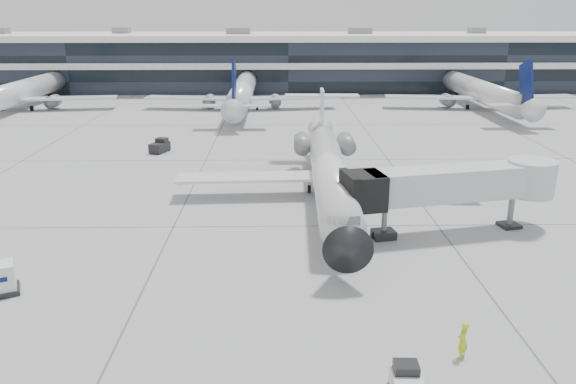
{
  "coord_description": "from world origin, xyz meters",
  "views": [
    {
      "loc": [
        -2.08,
        -39.56,
        15.42
      ],
      "look_at": [
        -1.35,
        0.38,
        2.6
      ],
      "focal_mm": 35.0,
      "sensor_mm": 36.0,
      "label": 1
    }
  ],
  "objects_px": {
    "regional_jet": "(329,168)",
    "jet_bridge": "(461,183)",
    "baggage_tug": "(407,384)",
    "ramp_worker": "(463,340)"
  },
  "relations": [
    {
      "from": "jet_bridge",
      "to": "ramp_worker",
      "type": "relative_size",
      "value": 8.46
    },
    {
      "from": "regional_jet",
      "to": "jet_bridge",
      "type": "distance_m",
      "value": 12.08
    },
    {
      "from": "jet_bridge",
      "to": "baggage_tug",
      "type": "bearing_deg",
      "value": -124.76
    },
    {
      "from": "baggage_tug",
      "to": "jet_bridge",
      "type": "bearing_deg",
      "value": 69.3
    },
    {
      "from": "ramp_worker",
      "to": "regional_jet",
      "type": "bearing_deg",
      "value": -124.31
    },
    {
      "from": "jet_bridge",
      "to": "baggage_tug",
      "type": "distance_m",
      "value": 20.3
    },
    {
      "from": "regional_jet",
      "to": "ramp_worker",
      "type": "xyz_separation_m",
      "value": [
        4.14,
        -24.01,
        -1.67
      ]
    },
    {
      "from": "ramp_worker",
      "to": "baggage_tug",
      "type": "relative_size",
      "value": 0.88
    },
    {
      "from": "ramp_worker",
      "to": "baggage_tug",
      "type": "bearing_deg",
      "value": -3.32
    },
    {
      "from": "ramp_worker",
      "to": "baggage_tug",
      "type": "xyz_separation_m",
      "value": [
        -3.18,
        -2.74,
        -0.34
      ]
    }
  ]
}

